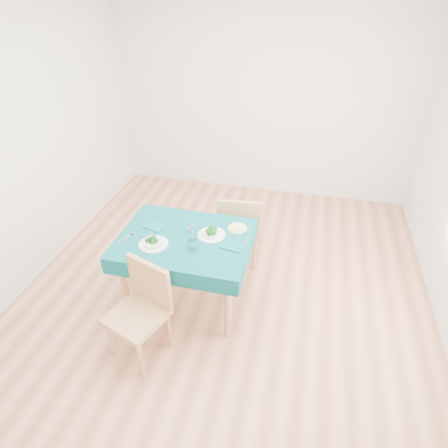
% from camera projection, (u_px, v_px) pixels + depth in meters
% --- Properties ---
extents(room_shell, '(4.02, 4.52, 2.73)m').
position_uv_depth(room_shell, '(224.00, 173.00, 3.01)').
color(room_shell, '#A66445').
rests_on(room_shell, ground).
extents(table, '(1.15, 0.87, 0.76)m').
position_uv_depth(table, '(187.00, 270.00, 3.50)').
color(table, '#075055').
rests_on(table, ground).
extents(chair_near, '(0.55, 0.57, 1.04)m').
position_uv_depth(chair_near, '(135.00, 308.00, 2.92)').
color(chair_near, tan).
rests_on(chair_near, ground).
extents(chair_far, '(0.49, 0.52, 1.10)m').
position_uv_depth(chair_far, '(240.00, 216.00, 3.95)').
color(chair_far, tan).
rests_on(chair_far, ground).
extents(bowl_near, '(0.25, 0.25, 0.08)m').
position_uv_depth(bowl_near, '(153.00, 241.00, 3.18)').
color(bowl_near, white).
rests_on(bowl_near, table).
extents(bowl_far, '(0.25, 0.25, 0.07)m').
position_uv_depth(bowl_far, '(212.00, 232.00, 3.29)').
color(bowl_far, white).
rests_on(bowl_far, table).
extents(fork_near, '(0.09, 0.16, 0.00)m').
position_uv_depth(fork_near, '(126.00, 238.00, 3.28)').
color(fork_near, silver).
rests_on(fork_near, table).
extents(knife_near, '(0.04, 0.19, 0.00)m').
position_uv_depth(knife_near, '(167.00, 245.00, 3.19)').
color(knife_near, silver).
rests_on(knife_near, table).
extents(fork_far, '(0.08, 0.18, 0.00)m').
position_uv_depth(fork_far, '(192.00, 229.00, 3.39)').
color(fork_far, silver).
rests_on(fork_far, table).
extents(knife_far, '(0.05, 0.19, 0.00)m').
position_uv_depth(knife_far, '(245.00, 244.00, 3.21)').
color(knife_far, silver).
rests_on(knife_far, table).
extents(napkin_near, '(0.21, 0.17, 0.01)m').
position_uv_depth(napkin_near, '(154.00, 226.00, 3.42)').
color(napkin_near, '#0B595E').
rests_on(napkin_near, table).
extents(napkin_far, '(0.20, 0.16, 0.01)m').
position_uv_depth(napkin_far, '(232.00, 246.00, 3.17)').
color(napkin_far, '#0B595E').
rests_on(napkin_far, table).
extents(tumbler_center, '(0.06, 0.06, 0.08)m').
position_uv_depth(tumbler_center, '(191.00, 228.00, 3.34)').
color(tumbler_center, white).
rests_on(tumbler_center, table).
extents(tumbler_side, '(0.07, 0.07, 0.09)m').
position_uv_depth(tumbler_side, '(193.00, 244.00, 3.13)').
color(tumbler_side, white).
rests_on(tumbler_side, table).
extents(side_plate, '(0.18, 0.18, 0.01)m').
position_uv_depth(side_plate, '(237.00, 228.00, 3.39)').
color(side_plate, '#BEE26E').
rests_on(side_plate, table).
extents(bread_slice, '(0.11, 0.11, 0.02)m').
position_uv_depth(bread_slice, '(237.00, 227.00, 3.39)').
color(bread_slice, beige).
rests_on(bread_slice, side_plate).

